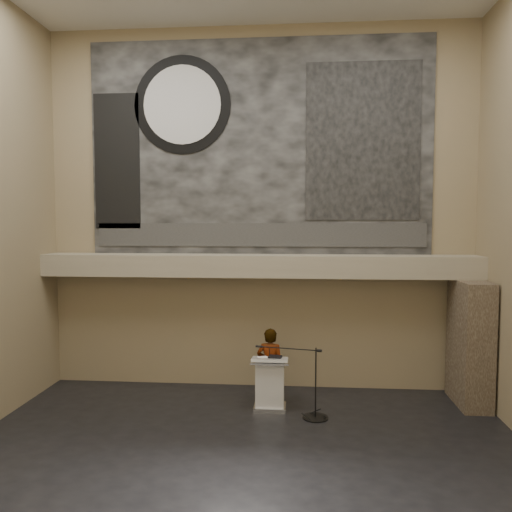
{
  "coord_description": "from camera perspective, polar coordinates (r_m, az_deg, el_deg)",
  "views": [
    {
      "loc": [
        0.9,
        -7.81,
        3.97
      ],
      "look_at": [
        0.0,
        3.2,
        3.2
      ],
      "focal_mm": 35.0,
      "sensor_mm": 36.0,
      "label": 1
    }
  ],
  "objects": [
    {
      "name": "sprinkler_left",
      "position": [
        11.7,
        -7.7,
        -2.43
      ],
      "size": [
        0.04,
        0.04,
        0.06
      ],
      "primitive_type": "cylinder",
      "color": "#B2893D",
      "rests_on": "soffit"
    },
    {
      "name": "soffit",
      "position": [
        11.49,
        0.16,
        -1.11
      ],
      "size": [
        10.0,
        0.8,
        0.5
      ],
      "primitive_type": "cube",
      "color": "gray",
      "rests_on": "wall_back"
    },
    {
      "name": "floor",
      "position": [
        8.81,
        -1.85,
        -22.81
      ],
      "size": [
        10.0,
        10.0,
        0.0
      ],
      "primitive_type": "plane",
      "color": "black",
      "rests_on": "ground"
    },
    {
      "name": "wall_front",
      "position": [
        3.92,
        -8.71,
        8.05
      ],
      "size": [
        10.0,
        0.02,
        8.5
      ],
      "primitive_type": "cube",
      "color": "#8F7B5B",
      "rests_on": "floor"
    },
    {
      "name": "banner_clock_rim",
      "position": [
        12.35,
        -8.43,
        16.71
      ],
      "size": [
        2.3,
        0.02,
        2.3
      ],
      "primitive_type": "cylinder",
      "rotation": [
        1.57,
        0.0,
        0.0
      ],
      "color": "black",
      "rests_on": "banner"
    },
    {
      "name": "banner_clock_face",
      "position": [
        12.33,
        -8.45,
        16.73
      ],
      "size": [
        1.84,
        0.02,
        1.84
      ],
      "primitive_type": "cylinder",
      "rotation": [
        1.57,
        0.0,
        0.0
      ],
      "color": "silver",
      "rests_on": "banner"
    },
    {
      "name": "banner_text_strip",
      "position": [
        11.78,
        0.29,
        2.43
      ],
      "size": [
        7.76,
        0.02,
        0.55
      ],
      "primitive_type": "cube",
      "color": "#2C2C2C",
      "rests_on": "banner"
    },
    {
      "name": "sprinkler_right",
      "position": [
        11.48,
        9.65,
        -2.57
      ],
      "size": [
        0.04,
        0.04,
        0.06
      ],
      "primitive_type": "cylinder",
      "color": "#B2893D",
      "rests_on": "soffit"
    },
    {
      "name": "stone_pier",
      "position": [
        11.87,
        23.26,
        -9.09
      ],
      "size": [
        0.6,
        1.4,
        2.7
      ],
      "primitive_type": "cube",
      "color": "#423528",
      "rests_on": "floor"
    },
    {
      "name": "banner_building_print",
      "position": [
        11.97,
        12.11,
        12.69
      ],
      "size": [
        2.6,
        0.02,
        3.6
      ],
      "primitive_type": "cube",
      "color": "black",
      "rests_on": "banner"
    },
    {
      "name": "papers",
      "position": [
        10.68,
        0.88,
        -11.58
      ],
      "size": [
        0.31,
        0.35,
        0.0
      ],
      "primitive_type": "cube",
      "rotation": [
        0.0,
        0.0,
        0.39
      ],
      "color": "white",
      "rests_on": "lectern"
    },
    {
      "name": "wall_back",
      "position": [
        11.85,
        0.32,
        5.34
      ],
      "size": [
        10.0,
        0.02,
        8.5
      ],
      "primitive_type": "cube",
      "color": "#8F7B5B",
      "rests_on": "floor"
    },
    {
      "name": "speaker_person",
      "position": [
        11.11,
        1.63,
        -12.44
      ],
      "size": [
        0.67,
        0.5,
        1.66
      ],
      "primitive_type": "imported",
      "rotation": [
        0.0,
        0.0,
        2.95
      ],
      "color": "beige",
      "rests_on": "floor"
    },
    {
      "name": "banner_brick_print",
      "position": [
        12.58,
        -15.6,
        10.37
      ],
      "size": [
        1.1,
        0.02,
        3.2
      ],
      "primitive_type": "cube",
      "color": "black",
      "rests_on": "banner"
    },
    {
      "name": "banner",
      "position": [
        11.94,
        0.31,
        12.32
      ],
      "size": [
        8.0,
        0.05,
        5.0
      ],
      "primitive_type": "cube",
      "color": "black",
      "rests_on": "wall_back"
    },
    {
      "name": "mic_stand",
      "position": [
        10.59,
        6.56,
        -16.81
      ],
      "size": [
        1.49,
        0.52,
        1.44
      ],
      "rotation": [
        0.0,
        0.0,
        -0.2
      ],
      "color": "black",
      "rests_on": "floor"
    },
    {
      "name": "binder",
      "position": [
        10.71,
        2.2,
        -11.46
      ],
      "size": [
        0.3,
        0.26,
        0.04
      ],
      "primitive_type": "cube",
      "rotation": [
        0.0,
        0.0,
        -0.19
      ],
      "color": "black",
      "rests_on": "lectern"
    },
    {
      "name": "lectern",
      "position": [
        10.87,
        1.61,
        -14.33
      ],
      "size": [
        0.76,
        0.55,
        1.14
      ],
      "rotation": [
        0.0,
        0.0,
        -0.01
      ],
      "color": "silver",
      "rests_on": "floor"
    }
  ]
}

